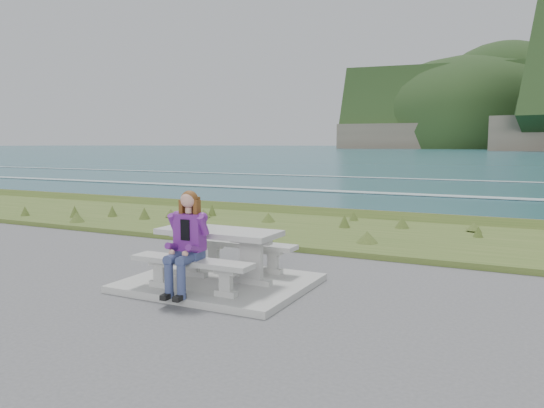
% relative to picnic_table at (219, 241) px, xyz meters
% --- Properties ---
extents(concrete_slab, '(2.60, 2.10, 0.10)m').
position_rel_picnic_table_xyz_m(concrete_slab, '(-0.00, 0.00, -0.63)').
color(concrete_slab, '#A1A09C').
rests_on(concrete_slab, ground).
extents(picnic_table, '(1.80, 0.75, 0.75)m').
position_rel_picnic_table_xyz_m(picnic_table, '(0.00, 0.00, 0.00)').
color(picnic_table, '#A1A09C').
rests_on(picnic_table, concrete_slab).
extents(bench_landward, '(1.80, 0.35, 0.45)m').
position_rel_picnic_table_xyz_m(bench_landward, '(0.00, -0.70, -0.23)').
color(bench_landward, '#A1A09C').
rests_on(bench_landward, concrete_slab).
extents(bench_seaward, '(1.80, 0.35, 0.45)m').
position_rel_picnic_table_xyz_m(bench_seaward, '(0.00, 0.70, -0.23)').
color(bench_seaward, '#A1A09C').
rests_on(bench_seaward, concrete_slab).
extents(grass_verge, '(160.00, 4.50, 0.22)m').
position_rel_picnic_table_xyz_m(grass_verge, '(-0.00, 5.00, -0.68)').
color(grass_verge, '#3C5720').
rests_on(grass_verge, ground).
extents(shore_drop, '(160.00, 0.80, 2.20)m').
position_rel_picnic_table_xyz_m(shore_drop, '(-0.00, 7.90, -0.68)').
color(shore_drop, brown).
rests_on(shore_drop, ground).
extents(ocean, '(1600.00, 1600.00, 0.09)m').
position_rel_picnic_table_xyz_m(ocean, '(-0.00, 25.09, -2.42)').
color(ocean, '#21525E').
rests_on(ocean, ground).
extents(seated_woman, '(0.42, 0.70, 1.38)m').
position_rel_picnic_table_xyz_m(seated_woman, '(-0.02, -0.83, -0.08)').
color(seated_woman, navy).
rests_on(seated_woman, concrete_slab).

